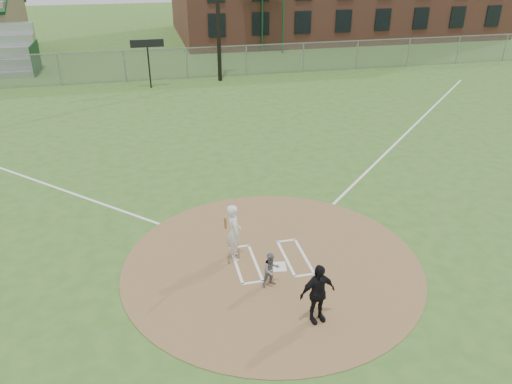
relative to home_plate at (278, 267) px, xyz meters
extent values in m
plane|color=#376221|center=(-0.10, 0.23, -0.04)|extent=(140.00, 140.00, 0.00)
cylinder|color=olive|center=(-0.10, 0.23, -0.03)|extent=(8.40, 8.40, 0.02)
cube|color=silver|center=(0.00, 0.00, 0.00)|extent=(0.53, 0.53, 0.03)
cube|color=white|center=(8.90, 9.23, -0.03)|extent=(17.04, 17.04, 0.01)
cube|color=white|center=(-9.10, 9.23, -0.03)|extent=(17.04, 17.04, 0.01)
imported|color=slate|center=(-0.39, -0.73, 0.48)|extent=(0.56, 0.48, 0.98)
imported|color=black|center=(0.32, -2.28, 0.77)|extent=(0.97, 0.54, 1.56)
cube|color=white|center=(-1.10, 0.38, -0.01)|extent=(0.08, 1.80, 0.01)
cube|color=white|center=(-0.55, 0.38, -0.01)|extent=(0.08, 1.80, 0.01)
cube|color=white|center=(-0.82, 1.28, -0.01)|extent=(0.62, 0.08, 0.01)
cube|color=white|center=(-0.82, -0.52, -0.01)|extent=(0.62, 0.08, 0.01)
cube|color=white|center=(0.90, 0.38, -0.01)|extent=(0.08, 1.80, 0.01)
cube|color=white|center=(0.35, 0.38, -0.01)|extent=(0.08, 1.80, 0.01)
cube|color=white|center=(0.62, 1.28, -0.01)|extent=(0.62, 0.08, 0.01)
cube|color=white|center=(0.62, -0.52, -0.01)|extent=(0.62, 0.08, 0.01)
imported|color=silver|center=(-1.08, 0.76, 0.84)|extent=(0.42, 0.63, 1.70)
cylinder|color=#97683C|center=(-1.38, 0.36, 1.41)|extent=(0.17, 0.60, 0.70)
cube|color=slate|center=(-0.10, 22.23, 0.96)|extent=(56.00, 0.03, 2.00)
cube|color=gray|center=(-0.10, 22.23, 1.96)|extent=(56.00, 0.06, 0.06)
cube|color=gray|center=(-0.10, 22.23, 0.96)|extent=(56.08, 0.08, 2.00)
cube|color=#194728|center=(-10.10, 26.43, 0.96)|extent=(0.08, 3.20, 2.00)
cube|color=#194728|center=(6.90, 30.07, 2.21)|extent=(0.12, 0.12, 4.50)
cube|color=#194728|center=(8.40, 29.12, 2.21)|extent=(0.12, 0.12, 4.50)
cylinder|color=black|center=(-2.60, 20.43, 1.26)|extent=(0.10, 0.10, 2.60)
cube|color=black|center=(-2.60, 20.43, 2.66)|extent=(2.00, 0.10, 0.45)
camera|label=1|loc=(-3.19, -11.04, 8.10)|focal=35.00mm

